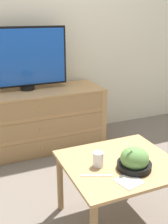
% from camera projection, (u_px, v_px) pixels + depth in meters
% --- Properties ---
extents(ground_plane, '(12.00, 12.00, 0.00)m').
position_uv_depth(ground_plane, '(36.00, 135.00, 3.29)').
color(ground_plane, '#70665B').
extents(wall_back, '(12.00, 0.05, 2.60)m').
position_uv_depth(wall_back, '(29.00, 19.00, 2.88)').
color(wall_back, silver).
rests_on(wall_back, ground_plane).
extents(dresser, '(1.44, 0.53, 0.62)m').
position_uv_depth(dresser, '(34.00, 120.00, 2.91)').
color(dresser, tan).
rests_on(dresser, ground_plane).
extents(tv, '(0.83, 0.14, 0.62)m').
position_uv_depth(tv, '(25.00, 58.00, 2.76)').
color(tv, black).
rests_on(tv, dresser).
extents(coffee_table, '(0.71, 0.64, 0.46)m').
position_uv_depth(coffee_table, '(120.00, 172.00, 1.82)').
color(coffee_table, tan).
rests_on(coffee_table, ground_plane).
extents(takeout_bowl, '(0.21, 0.21, 0.19)m').
position_uv_depth(takeout_bowl, '(134.00, 160.00, 1.70)').
color(takeout_bowl, black).
rests_on(takeout_bowl, coffee_table).
extents(drink_cup, '(0.07, 0.07, 0.09)m').
position_uv_depth(drink_cup, '(98.00, 160.00, 1.74)').
color(drink_cup, '#9E6638').
rests_on(drink_cup, coffee_table).
extents(napkin, '(0.16, 0.16, 0.00)m').
position_uv_depth(napkin, '(129.00, 181.00, 1.59)').
color(napkin, silver).
rests_on(napkin, coffee_table).
extents(knife, '(0.18, 0.08, 0.01)m').
position_uv_depth(knife, '(97.00, 175.00, 1.64)').
color(knife, white).
rests_on(knife, coffee_table).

